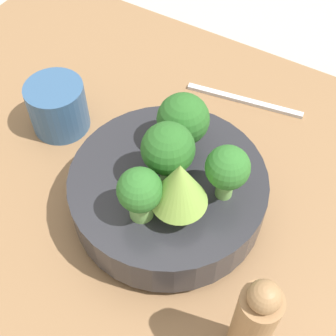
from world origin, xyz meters
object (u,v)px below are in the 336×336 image
object	(u,v)px
cup	(58,107)
pepper_mill	(252,325)
fork	(244,100)
bowl	(168,192)

from	to	relation	value
cup	pepper_mill	world-z (taller)	pepper_mill
cup	fork	size ratio (longest dim) A/B	0.46
pepper_mill	fork	world-z (taller)	pepper_mill
cup	bowl	bearing A→B (deg)	167.40
cup	fork	distance (m)	0.29
fork	pepper_mill	bearing A→B (deg)	114.80
cup	pepper_mill	distance (m)	0.42
bowl	pepper_mill	world-z (taller)	pepper_mill
bowl	fork	size ratio (longest dim) A/B	1.31
pepper_mill	fork	xyz separation A→B (m)	(0.16, -0.35, -0.08)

